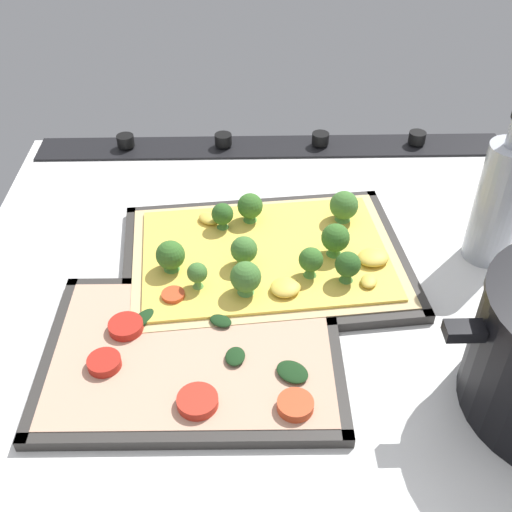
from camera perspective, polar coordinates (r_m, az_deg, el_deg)
name	(u,v)px	position (r cm, az deg, el deg)	size (l,w,h in cm)	color
ground_plane	(283,288)	(79.05, 2.44, -2.92)	(79.80, 72.64, 3.00)	white
stove_control_panel	(272,145)	(104.64, 1.45, 10.08)	(76.61, 7.00, 2.60)	black
baking_tray_front	(265,262)	(79.97, 0.83, -0.52)	(38.15, 29.48, 1.30)	#33302D
broccoli_pizza	(269,253)	(78.78, 1.17, 0.29)	(35.52, 26.86, 5.76)	#D3B77F
baking_tray_back	(193,355)	(68.90, -5.73, -8.94)	(32.23, 23.62, 1.30)	#33302D
veggie_pizza_back	(192,352)	(68.23, -5.82, -8.71)	(29.80, 21.19, 1.90)	tan
oil_bottle	(500,199)	(82.05, 21.38, 4.83)	(5.81, 5.81, 21.12)	#B7BCC6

